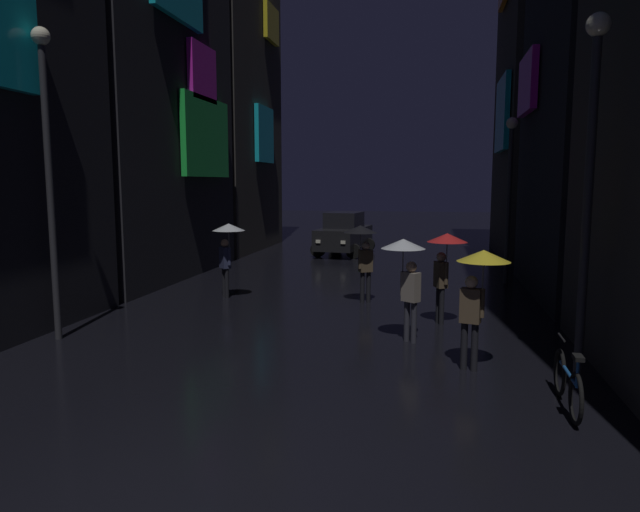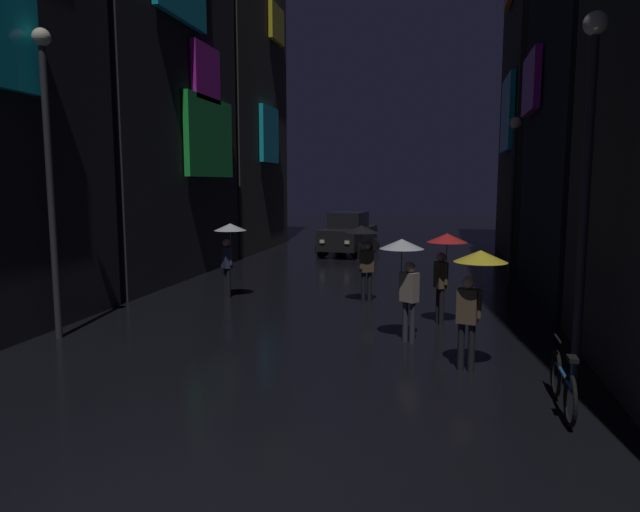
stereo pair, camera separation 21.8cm
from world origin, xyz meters
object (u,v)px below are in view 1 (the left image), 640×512
pedestrian_near_crossing_clear (228,239)px  streetlamp_right_near (590,160)px  pedestrian_midstreet_left_clear (406,261)px  bicycle_parked_at_storefront (568,383)px  car_distant (344,234)px  streetlamp_left_near (48,152)px  pedestrian_midstreet_centre_yellow (479,276)px  pedestrian_far_right_red (445,253)px  pedestrian_foreground_right_black (362,242)px  streetlamp_right_far (510,180)px

pedestrian_near_crossing_clear → streetlamp_right_near: bearing=-34.5°
pedestrian_midstreet_left_clear → bicycle_parked_at_storefront: bearing=-51.6°
streetlamp_right_near → pedestrian_near_crossing_clear: bearing=145.5°
car_distant → streetlamp_left_near: 15.91m
car_distant → streetlamp_right_near: 17.38m
pedestrian_midstreet_left_clear → pedestrian_midstreet_centre_yellow: size_ratio=1.00×
pedestrian_midstreet_centre_yellow → pedestrian_midstreet_left_clear: bearing=128.9°
pedestrian_near_crossing_clear → pedestrian_midstreet_centre_yellow: 8.21m
pedestrian_midstreet_left_clear → streetlamp_left_near: (-7.11, -1.24, 2.19)m
pedestrian_far_right_red → pedestrian_midstreet_centre_yellow: size_ratio=1.00×
pedestrian_foreground_right_black → pedestrian_midstreet_left_clear: (1.33, -3.54, 0.00)m
pedestrian_near_crossing_clear → bicycle_parked_at_storefront: pedestrian_near_crossing_clear is taller
pedestrian_midstreet_centre_yellow → pedestrian_far_right_red: bearing=99.1°
pedestrian_midstreet_centre_yellow → pedestrian_foreground_right_black: bearing=117.1°
pedestrian_midstreet_centre_yellow → streetlamp_right_near: 2.51m
pedestrian_foreground_right_black → car_distant: (-2.11, 10.41, -0.74)m
pedestrian_near_crossing_clear → car_distant: size_ratio=0.49×
streetlamp_left_near → pedestrian_foreground_right_black: bearing=39.6°
streetlamp_right_near → streetlamp_right_far: bearing=90.0°
pedestrian_foreground_right_black → pedestrian_near_crossing_clear: (-3.78, -0.07, 0.00)m
pedestrian_near_crossing_clear → streetlamp_left_near: (-2.01, -4.72, 2.19)m
streetlamp_left_near → streetlamp_right_far: bearing=41.3°
pedestrian_midstreet_left_clear → pedestrian_near_crossing_clear: size_ratio=1.00×
car_distant → streetlamp_right_near: streetlamp_right_near is taller
pedestrian_far_right_red → bicycle_parked_at_storefront: pedestrian_far_right_red is taller
pedestrian_far_right_red → streetlamp_left_near: 8.69m
pedestrian_far_right_red → streetlamp_left_near: bearing=-160.5°
pedestrian_far_right_red → pedestrian_foreground_right_black: same height
pedestrian_near_crossing_clear → car_distant: pedestrian_near_crossing_clear is taller
pedestrian_midstreet_left_clear → streetlamp_right_far: (2.89, 7.53, 1.65)m
pedestrian_midstreet_left_clear → streetlamp_right_near: (2.89, -2.02, 1.93)m
streetlamp_right_near → pedestrian_midstreet_left_clear: bearing=145.1°
pedestrian_foreground_right_black → pedestrian_midstreet_left_clear: size_ratio=1.00×
pedestrian_midstreet_centre_yellow → streetlamp_right_far: 9.45m
car_distant → streetlamp_left_near: bearing=-103.6°
pedestrian_near_crossing_clear → car_distant: (1.67, 10.47, -0.74)m
pedestrian_midstreet_left_clear → streetlamp_left_near: bearing=-170.1°
car_distant → pedestrian_midstreet_centre_yellow: bearing=-73.0°
pedestrian_near_crossing_clear → bicycle_parked_at_storefront: 10.14m
pedestrian_near_crossing_clear → streetlamp_right_near: size_ratio=0.37×
pedestrian_far_right_red → bicycle_parked_at_storefront: (1.68, -4.69, -1.28)m
pedestrian_near_crossing_clear → streetlamp_left_near: 5.58m
car_distant → streetlamp_right_far: 9.32m
pedestrian_far_right_red → pedestrian_near_crossing_clear: bearing=162.1°
pedestrian_near_crossing_clear → bicycle_parked_at_storefront: size_ratio=1.16×
pedestrian_midstreet_centre_yellow → streetlamp_right_far: (1.56, 9.17, 1.65)m
pedestrian_midstreet_centre_yellow → car_distant: 16.32m
bicycle_parked_at_storefront → streetlamp_right_near: (0.40, 1.12, 3.21)m
pedestrian_midstreet_left_clear → car_distant: pedestrian_midstreet_left_clear is taller
pedestrian_far_right_red → streetlamp_right_near: streetlamp_right_near is taller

